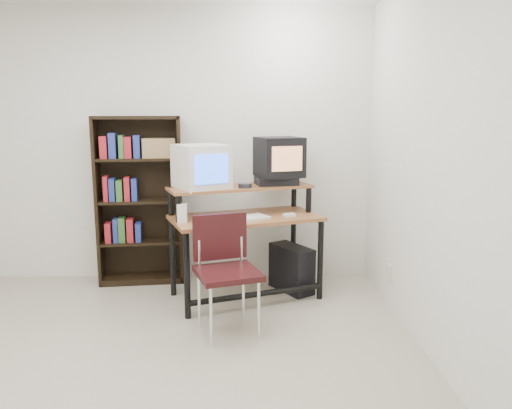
{
  "coord_description": "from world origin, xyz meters",
  "views": [
    {
      "loc": [
        0.75,
        -2.85,
        1.62
      ],
      "look_at": [
        0.86,
        1.1,
        0.89
      ],
      "focal_mm": 35.0,
      "sensor_mm": 36.0,
      "label": 1
    }
  ],
  "objects_px": {
    "school_chair": "(225,261)",
    "bookshelf": "(140,198)",
    "pc_tower": "(292,268)",
    "crt_monitor": "(201,167)",
    "crt_tv": "(279,157)",
    "computer_desk": "(245,220)"
  },
  "relations": [
    {
      "from": "school_chair",
      "to": "bookshelf",
      "type": "xyz_separation_m",
      "value": [
        -0.84,
        1.15,
        0.29
      ]
    },
    {
      "from": "pc_tower",
      "to": "bookshelf",
      "type": "relative_size",
      "value": 0.28
    },
    {
      "from": "crt_monitor",
      "to": "school_chair",
      "type": "xyz_separation_m",
      "value": [
        0.22,
        -0.72,
        -0.62
      ]
    },
    {
      "from": "pc_tower",
      "to": "crt_tv",
      "type": "bearing_deg",
      "value": 111.62
    },
    {
      "from": "computer_desk",
      "to": "bookshelf",
      "type": "relative_size",
      "value": 0.88
    },
    {
      "from": "school_chair",
      "to": "crt_monitor",
      "type": "bearing_deg",
      "value": 88.65
    },
    {
      "from": "bookshelf",
      "to": "pc_tower",
      "type": "bearing_deg",
      "value": -18.49
    },
    {
      "from": "crt_tv",
      "to": "school_chair",
      "type": "distance_m",
      "value": 1.24
    },
    {
      "from": "computer_desk",
      "to": "bookshelf",
      "type": "bearing_deg",
      "value": 136.41
    },
    {
      "from": "crt_monitor",
      "to": "crt_tv",
      "type": "relative_size",
      "value": 1.17
    },
    {
      "from": "crt_tv",
      "to": "school_chair",
      "type": "xyz_separation_m",
      "value": [
        -0.47,
        -0.92,
        -0.69
      ]
    },
    {
      "from": "crt_monitor",
      "to": "pc_tower",
      "type": "distance_m",
      "value": 1.25
    },
    {
      "from": "crt_monitor",
      "to": "crt_tv",
      "type": "bearing_deg",
      "value": -13.46
    },
    {
      "from": "school_chair",
      "to": "pc_tower",
      "type": "bearing_deg",
      "value": 36.82
    },
    {
      "from": "crt_monitor",
      "to": "crt_tv",
      "type": "xyz_separation_m",
      "value": [
        0.68,
        0.2,
        0.07
      ]
    },
    {
      "from": "crt_monitor",
      "to": "school_chair",
      "type": "height_order",
      "value": "crt_monitor"
    },
    {
      "from": "computer_desk",
      "to": "school_chair",
      "type": "relative_size",
      "value": 1.61
    },
    {
      "from": "computer_desk",
      "to": "school_chair",
      "type": "height_order",
      "value": "computer_desk"
    },
    {
      "from": "computer_desk",
      "to": "pc_tower",
      "type": "bearing_deg",
      "value": -2.25
    },
    {
      "from": "crt_monitor",
      "to": "bookshelf",
      "type": "relative_size",
      "value": 0.34
    },
    {
      "from": "crt_tv",
      "to": "school_chair",
      "type": "bearing_deg",
      "value": -134.77
    },
    {
      "from": "school_chair",
      "to": "crt_tv",
      "type": "bearing_deg",
      "value": 44.9
    }
  ]
}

